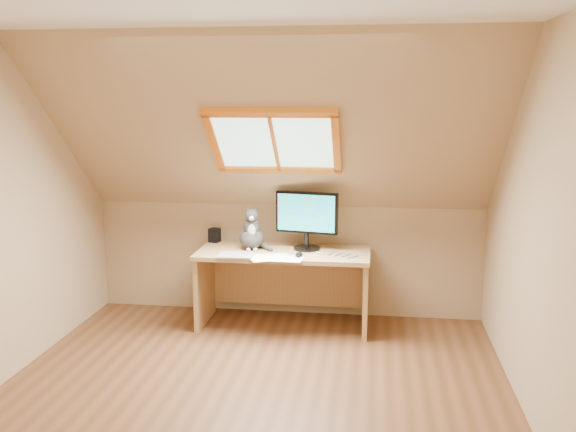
# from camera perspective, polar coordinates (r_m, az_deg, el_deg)

# --- Properties ---
(ground) EXTENTS (3.50, 3.50, 0.00)m
(ground) POSITION_cam_1_polar(r_m,az_deg,el_deg) (4.43, -3.33, -15.80)
(ground) COLOR brown
(ground) RESTS_ON ground
(room_shell) EXTENTS (3.52, 3.52, 2.41)m
(room_shell) POSITION_cam_1_polar(r_m,az_deg,el_deg) (3.91, -3.81, 2.69)
(room_shell) COLOR tan
(room_shell) RESTS_ON ground
(desk) EXTENTS (1.47, 0.64, 0.67)m
(desk) POSITION_cam_1_polar(r_m,az_deg,el_deg) (5.60, -0.28, -5.06)
(desk) COLOR tan
(desk) RESTS_ON ground
(monitor) EXTENTS (0.54, 0.23, 0.50)m
(monitor) POSITION_cam_1_polar(r_m,az_deg,el_deg) (5.47, 1.68, -0.06)
(monitor) COLOR black
(monitor) RESTS_ON desk
(cat) EXTENTS (0.25, 0.29, 0.39)m
(cat) POSITION_cam_1_polar(r_m,az_deg,el_deg) (5.53, -3.25, -1.54)
(cat) COLOR #383431
(cat) RESTS_ON desk
(desk_speaker) EXTENTS (0.11, 0.11, 0.13)m
(desk_speaker) POSITION_cam_1_polar(r_m,az_deg,el_deg) (5.84, -6.55, -1.70)
(desk_speaker) COLOR black
(desk_speaker) RESTS_ON desk
(graphics_tablet) EXTENTS (0.30, 0.22, 0.01)m
(graphics_tablet) POSITION_cam_1_polar(r_m,az_deg,el_deg) (5.32, -4.65, -3.49)
(graphics_tablet) COLOR #B2B2B7
(graphics_tablet) RESTS_ON desk
(mouse) EXTENTS (0.07, 0.11, 0.03)m
(mouse) POSITION_cam_1_polar(r_m,az_deg,el_deg) (5.28, 0.98, -3.45)
(mouse) COLOR black
(mouse) RESTS_ON desk
(papers) EXTENTS (0.35, 0.30, 0.01)m
(papers) POSITION_cam_1_polar(r_m,az_deg,el_deg) (5.24, -1.35, -3.73)
(papers) COLOR white
(papers) RESTS_ON desk
(cables) EXTENTS (0.51, 0.26, 0.01)m
(cables) POSITION_cam_1_polar(r_m,az_deg,el_deg) (5.32, 3.79, -3.50)
(cables) COLOR silver
(cables) RESTS_ON desk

